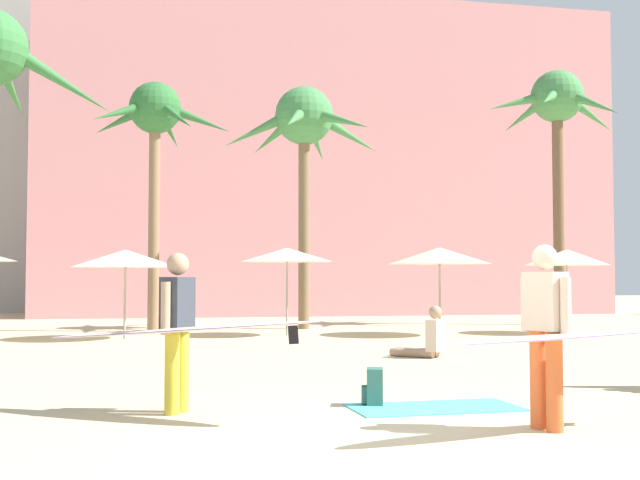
# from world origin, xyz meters

# --- Properties ---
(ground) EXTENTS (120.00, 120.00, 0.00)m
(ground) POSITION_xyz_m (0.00, 0.00, 0.00)
(ground) COLOR #C6B28C
(hotel_pink) EXTENTS (23.36, 9.03, 12.77)m
(hotel_pink) POSITION_xyz_m (5.12, 28.58, 6.39)
(hotel_pink) COLOR pink
(hotel_pink) RESTS_ON ground
(hotel_tower_gray) EXTENTS (19.01, 10.58, 23.34)m
(hotel_tower_gray) POSITION_xyz_m (-9.38, 35.52, 11.67)
(hotel_tower_gray) COLOR #A8A8A3
(hotel_tower_gray) RESTS_ON ground
(palm_tree_far_left) EXTENTS (4.81, 4.62, 7.09)m
(palm_tree_far_left) POSITION_xyz_m (2.17, 16.58, 5.85)
(palm_tree_far_left) COLOR brown
(palm_tree_far_left) RESTS_ON ground
(palm_tree_center) EXTENTS (4.69, 4.38, 8.17)m
(palm_tree_center) POSITION_xyz_m (10.57, 17.18, 6.78)
(palm_tree_center) COLOR brown
(palm_tree_center) RESTS_ON ground
(palm_tree_right) EXTENTS (3.96, 3.93, 6.93)m
(palm_tree_right) POSITION_xyz_m (-2.12, 16.27, 5.74)
(palm_tree_right) COLOR #896B4C
(palm_tree_right) RESTS_ON ground
(cafe_umbrella_0) EXTENTS (2.58, 2.58, 2.15)m
(cafe_umbrella_0) POSITION_xyz_m (-2.82, 13.43, 1.93)
(cafe_umbrella_0) COLOR gray
(cafe_umbrella_0) RESTS_ON ground
(cafe_umbrella_1) EXTENTS (2.22, 2.22, 2.23)m
(cafe_umbrella_1) POSITION_xyz_m (8.60, 13.08, 2.01)
(cafe_umbrella_1) COLOR gray
(cafe_umbrella_1) RESTS_ON ground
(cafe_umbrella_3) EXTENTS (2.35, 2.35, 2.24)m
(cafe_umbrella_3) POSITION_xyz_m (1.20, 13.84, 2.05)
(cafe_umbrella_3) COLOR gray
(cafe_umbrella_3) RESTS_ON ground
(cafe_umbrella_5) EXTENTS (2.63, 2.63, 2.25)m
(cafe_umbrella_5) POSITION_xyz_m (5.06, 13.13, 2.03)
(cafe_umbrella_5) COLOR gray
(cafe_umbrella_5) RESTS_ON ground
(beach_towel) EXTENTS (1.90, 1.00, 0.01)m
(beach_towel) POSITION_xyz_m (0.84, 1.86, 0.01)
(beach_towel) COLOR #4CC6D6
(beach_towel) RESTS_ON ground
(backpack) EXTENTS (0.30, 0.34, 0.42)m
(backpack) POSITION_xyz_m (0.23, 2.19, 0.20)
(backpack) COLOR #356457
(backpack) RESTS_ON ground
(person_mid_left) EXTENTS (0.95, 0.94, 0.95)m
(person_mid_left) POSITION_xyz_m (2.72, 7.50, 0.33)
(person_mid_left) COLOR tan
(person_mid_left) RESTS_ON ground
(person_far_right) EXTENTS (2.91, 2.04, 1.71)m
(person_far_right) POSITION_xyz_m (-1.97, 1.98, 0.92)
(person_far_right) COLOR gold
(person_far_right) RESTS_ON ground
(person_near_left) EXTENTS (2.77, 1.14, 1.75)m
(person_near_left) POSITION_xyz_m (1.41, 0.28, 0.94)
(person_near_left) COLOR orange
(person_near_left) RESTS_ON ground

